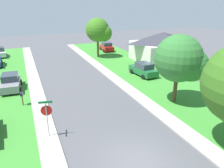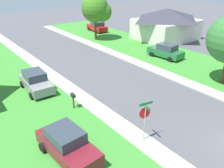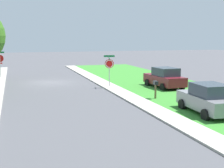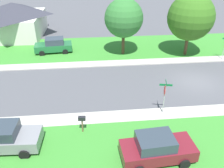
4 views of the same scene
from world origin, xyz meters
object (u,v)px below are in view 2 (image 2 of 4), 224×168
(mailbox, at_px, (73,97))
(tree_across_right, at_px, (97,9))
(house_right_setback, at_px, (166,24))
(car_green_driveway_right, at_px, (166,51))
(car_grey_near_corner, at_px, (36,81))
(car_red_far_down_street, at_px, (97,27))
(car_maroon_behind_trees, at_px, (67,144))
(stop_sign_far_corner, at_px, (145,115))

(mailbox, bearing_deg, tree_across_right, 49.91)
(tree_across_right, height_order, house_right_setback, tree_across_right)
(car_green_driveway_right, bearing_deg, car_grey_near_corner, 175.32)
(car_red_far_down_street, xyz_separation_m, house_right_setback, (5.52, -10.51, 1.50))
(car_grey_near_corner, distance_m, tree_across_right, 17.88)
(car_grey_near_corner, xyz_separation_m, house_right_setback, (22.55, 4.64, 1.50))
(car_green_driveway_right, xyz_separation_m, car_maroon_behind_trees, (-17.54, -7.82, 0.00))
(stop_sign_far_corner, xyz_separation_m, tree_across_right, (11.37, 21.32, 2.66))
(car_green_driveway_right, relative_size, car_maroon_behind_trees, 1.01)
(tree_across_right, xyz_separation_m, mailbox, (-12.91, -15.34, -3.53))
(car_grey_near_corner, relative_size, car_maroon_behind_trees, 1.00)
(stop_sign_far_corner, height_order, car_grey_near_corner, stop_sign_far_corner)
(car_green_driveway_right, relative_size, tree_across_right, 0.67)
(car_grey_near_corner, height_order, mailbox, car_grey_near_corner)
(house_right_setback, bearing_deg, stop_sign_far_corner, -142.39)
(stop_sign_far_corner, bearing_deg, car_maroon_behind_trees, 159.40)
(car_red_far_down_street, bearing_deg, house_right_setback, -62.32)
(mailbox, bearing_deg, car_grey_near_corner, 102.21)
(stop_sign_far_corner, relative_size, mailbox, 2.11)
(stop_sign_far_corner, distance_m, house_right_setback, 25.22)
(car_green_driveway_right, bearing_deg, tree_across_right, 98.59)
(car_grey_near_corner, bearing_deg, car_maroon_behind_trees, -101.21)
(car_maroon_behind_trees, height_order, mailbox, car_maroon_behind_trees)
(car_grey_near_corner, height_order, tree_across_right, tree_across_right)
(car_grey_near_corner, bearing_deg, stop_sign_far_corner, -76.53)
(car_grey_near_corner, bearing_deg, tree_across_right, 37.18)
(car_red_far_down_street, distance_m, car_maroon_behind_trees, 30.71)
(car_red_far_down_street, height_order, car_green_driveway_right, same)
(stop_sign_far_corner, distance_m, car_grey_near_corner, 11.10)
(car_grey_near_corner, xyz_separation_m, car_maroon_behind_trees, (-1.80, -9.10, 0.00))
(car_maroon_behind_trees, height_order, house_right_setback, house_right_setback)
(car_maroon_behind_trees, bearing_deg, tree_across_right, 51.33)
(car_red_far_down_street, bearing_deg, mailbox, -128.78)
(car_red_far_down_street, relative_size, tree_across_right, 0.67)
(car_grey_near_corner, height_order, car_red_far_down_street, same)
(car_red_far_down_street, bearing_deg, car_green_driveway_right, -94.54)
(car_maroon_behind_trees, bearing_deg, car_grey_near_corner, 78.79)
(stop_sign_far_corner, distance_m, car_maroon_behind_trees, 4.79)
(mailbox, bearing_deg, house_right_setback, 23.61)
(house_right_setback, bearing_deg, tree_across_right, 145.43)
(car_green_driveway_right, bearing_deg, house_right_setback, 41.00)
(car_grey_near_corner, xyz_separation_m, mailbox, (1.03, -4.76, 0.14))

